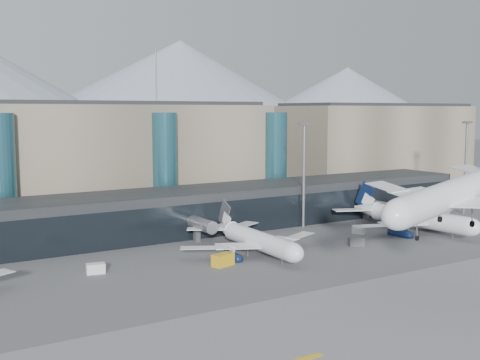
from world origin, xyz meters
name	(u,v)px	position (x,y,z in m)	size (l,w,h in m)	color
ground	(340,298)	(0.00, 0.00, 0.00)	(900.00, 900.00, 0.00)	#515154
runway_strip	(416,329)	(0.00, -15.00, 0.02)	(400.00, 40.00, 0.04)	slate
runway_markings	(416,328)	(0.00, -15.00, 0.05)	(128.00, 1.00, 0.02)	gold
concourse	(175,212)	(-0.02, 57.73, 4.97)	(170.00, 27.00, 10.00)	black
terminal_main	(31,162)	(-25.00, 90.00, 15.44)	(130.00, 30.00, 31.00)	gray
terminal_east	(376,147)	(95.00, 90.00, 15.44)	(70.00, 30.00, 31.00)	gray
teal_towers	(89,171)	(-14.99, 74.01, 14.01)	(116.40, 19.40, 46.00)	#235462
lightmast_mid	(304,169)	(30.00, 48.00, 14.42)	(3.00, 1.20, 25.60)	slate
lightmast_right	(466,162)	(80.00, 40.00, 14.42)	(3.00, 1.20, 25.60)	slate
hero_jet	(465,183)	(14.87, -10.09, 17.84)	(37.41, 37.08, 12.10)	white
jet_parked_mid	(251,233)	(4.67, 32.33, 3.99)	(32.79, 31.87, 10.56)	white
jet_parked_right	(406,212)	(48.54, 31.91, 4.52)	(36.95, 36.63, 11.96)	white
veh_a	(96,269)	(-27.19, 33.40, 0.90)	(3.20, 1.80, 1.80)	silver
veh_c	(356,242)	(26.69, 25.47, 0.90)	(3.23, 1.70, 1.79)	#45454A
veh_e	(460,223)	(62.92, 27.85, 0.87)	(3.08, 1.74, 1.74)	gold
veh_g	(358,230)	(35.86, 34.68, 0.78)	(2.69, 1.57, 1.57)	silver
veh_h	(223,260)	(-5.50, 26.17, 1.13)	(4.11, 2.16, 2.27)	gold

